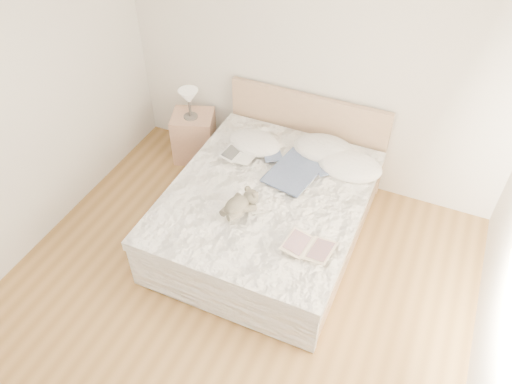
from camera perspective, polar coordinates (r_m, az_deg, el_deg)
floor at (r=4.35m, az=-4.82°, el=-15.06°), size 4.00×4.50×0.00m
ceiling at (r=2.52m, az=-8.56°, el=19.57°), size 4.00×4.50×0.00m
wall_back at (r=4.96m, az=6.71°, el=14.70°), size 4.00×0.02×2.70m
bed at (r=4.78m, az=1.57°, el=-1.96°), size 1.72×2.14×1.00m
nightstand at (r=5.75m, az=-7.08°, el=6.36°), size 0.56×0.53×0.56m
table_lamp at (r=5.43m, az=-7.69°, el=10.59°), size 0.27×0.27×0.34m
pillow_left at (r=5.01m, az=-0.19°, el=5.66°), size 0.58×0.43×0.17m
pillow_middle at (r=4.98m, az=7.82°, el=4.87°), size 0.63×0.45×0.19m
pillow_right at (r=4.81m, az=10.69°, el=2.94°), size 0.64×0.46×0.18m
blouse at (r=4.70m, az=4.46°, el=2.40°), size 0.75×0.78×0.03m
photo_book at (r=4.87m, az=-1.99°, el=4.15°), size 0.35×0.26×0.02m
childrens_book at (r=4.05m, az=6.03°, el=-6.31°), size 0.43×0.32×0.03m
teddy_bear at (r=4.28m, az=-2.19°, el=-2.12°), size 0.32×0.38×0.17m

